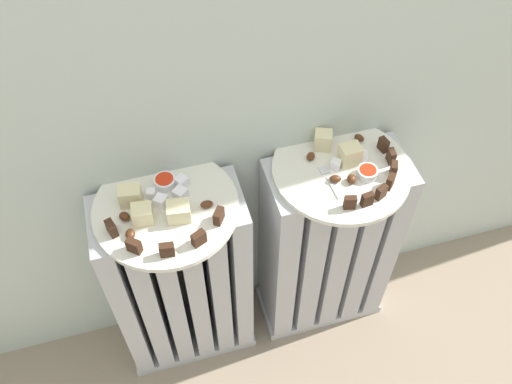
% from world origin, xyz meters
% --- Properties ---
extents(radiator_left, '(0.35, 0.17, 0.62)m').
position_xyz_m(radiator_left, '(-0.20, 0.28, 0.31)').
color(radiator_left, '#B2B2B7').
rests_on(radiator_left, ground_plane).
extents(radiator_right, '(0.35, 0.17, 0.62)m').
position_xyz_m(radiator_right, '(0.20, 0.28, 0.31)').
color(radiator_right, '#B2B2B7').
rests_on(radiator_right, ground_plane).
extents(plate_left, '(0.31, 0.31, 0.01)m').
position_xyz_m(plate_left, '(-0.20, 0.28, 0.63)').
color(plate_left, silver).
rests_on(plate_left, radiator_left).
extents(plate_right, '(0.31, 0.31, 0.01)m').
position_xyz_m(plate_right, '(0.20, 0.28, 0.63)').
color(plate_right, silver).
rests_on(plate_right, radiator_right).
extents(dark_cake_slice_left_0, '(0.02, 0.03, 0.03)m').
position_xyz_m(dark_cake_slice_left_0, '(-0.31, 0.24, 0.65)').
color(dark_cake_slice_left_0, '#382114').
rests_on(dark_cake_slice_left_0, plate_left).
extents(dark_cake_slice_left_1, '(0.03, 0.03, 0.03)m').
position_xyz_m(dark_cake_slice_left_1, '(-0.27, 0.19, 0.65)').
color(dark_cake_slice_left_1, '#382114').
rests_on(dark_cake_slice_left_1, plate_left).
extents(dark_cake_slice_left_2, '(0.03, 0.02, 0.03)m').
position_xyz_m(dark_cake_slice_left_2, '(-0.21, 0.16, 0.65)').
color(dark_cake_slice_left_2, '#382114').
rests_on(dark_cake_slice_left_2, plate_left).
extents(dark_cake_slice_left_3, '(0.03, 0.03, 0.03)m').
position_xyz_m(dark_cake_slice_left_3, '(-0.15, 0.17, 0.65)').
color(dark_cake_slice_left_3, '#382114').
rests_on(dark_cake_slice_left_3, plate_left).
extents(dark_cake_slice_left_4, '(0.03, 0.03, 0.03)m').
position_xyz_m(dark_cake_slice_left_4, '(-0.10, 0.21, 0.65)').
color(dark_cake_slice_left_4, '#382114').
rests_on(dark_cake_slice_left_4, plate_left).
extents(marble_cake_slice_left_0, '(0.05, 0.04, 0.05)m').
position_xyz_m(marble_cake_slice_left_0, '(-0.26, 0.31, 0.66)').
color(marble_cake_slice_left_0, beige).
rests_on(marble_cake_slice_left_0, plate_left).
extents(marble_cake_slice_left_1, '(0.05, 0.05, 0.04)m').
position_xyz_m(marble_cake_slice_left_1, '(-0.17, 0.24, 0.66)').
color(marble_cake_slice_left_1, beige).
rests_on(marble_cake_slice_left_1, plate_left).
extents(marble_cake_slice_left_2, '(0.04, 0.04, 0.04)m').
position_xyz_m(marble_cake_slice_left_2, '(-0.25, 0.26, 0.66)').
color(marble_cake_slice_left_2, beige).
rests_on(marble_cake_slice_left_2, plate_left).
extents(turkish_delight_left_0, '(0.04, 0.04, 0.03)m').
position_xyz_m(turkish_delight_left_0, '(-0.16, 0.29, 0.65)').
color(turkish_delight_left_0, white).
rests_on(turkish_delight_left_0, plate_left).
extents(turkish_delight_left_1, '(0.03, 0.03, 0.02)m').
position_xyz_m(turkish_delight_left_1, '(-0.20, 0.29, 0.65)').
color(turkish_delight_left_1, white).
rests_on(turkish_delight_left_1, plate_left).
extents(turkish_delight_left_2, '(0.02, 0.02, 0.02)m').
position_xyz_m(turkish_delight_left_2, '(-0.22, 0.31, 0.65)').
color(turkish_delight_left_2, white).
rests_on(turkish_delight_left_2, plate_left).
extents(turkish_delight_left_3, '(0.03, 0.03, 0.02)m').
position_xyz_m(turkish_delight_left_3, '(-0.15, 0.33, 0.65)').
color(turkish_delight_left_3, white).
rests_on(turkish_delight_left_3, plate_left).
extents(medjool_date_left_0, '(0.02, 0.03, 0.02)m').
position_xyz_m(medjool_date_left_0, '(-0.28, 0.22, 0.64)').
color(medjool_date_left_0, '#4C2814').
rests_on(medjool_date_left_0, plate_left).
extents(medjool_date_left_1, '(0.03, 0.02, 0.02)m').
position_xyz_m(medjool_date_left_1, '(-0.11, 0.25, 0.64)').
color(medjool_date_left_1, '#4C2814').
rests_on(medjool_date_left_1, plate_left).
extents(medjool_date_left_2, '(0.03, 0.03, 0.02)m').
position_xyz_m(medjool_date_left_2, '(-0.28, 0.27, 0.64)').
color(medjool_date_left_2, '#4C2814').
rests_on(medjool_date_left_2, plate_left).
extents(jam_bowl_left, '(0.05, 0.05, 0.02)m').
position_xyz_m(jam_bowl_left, '(-0.19, 0.34, 0.65)').
color(jam_bowl_left, white).
rests_on(jam_bowl_left, plate_left).
extents(dark_cake_slice_right_0, '(0.03, 0.02, 0.03)m').
position_xyz_m(dark_cake_slice_right_0, '(0.17, 0.17, 0.65)').
color(dark_cake_slice_right_0, '#382114').
rests_on(dark_cake_slice_right_0, plate_right).
extents(dark_cake_slice_right_1, '(0.03, 0.02, 0.03)m').
position_xyz_m(dark_cake_slice_right_1, '(0.21, 0.17, 0.65)').
color(dark_cake_slice_right_1, '#382114').
rests_on(dark_cake_slice_right_1, plate_right).
extents(dark_cake_slice_right_2, '(0.03, 0.02, 0.03)m').
position_xyz_m(dark_cake_slice_right_2, '(0.25, 0.18, 0.65)').
color(dark_cake_slice_right_2, '#382114').
rests_on(dark_cake_slice_right_2, plate_right).
extents(dark_cake_slice_right_3, '(0.03, 0.03, 0.03)m').
position_xyz_m(dark_cake_slice_right_3, '(0.28, 0.20, 0.65)').
color(dark_cake_slice_right_3, '#382114').
rests_on(dark_cake_slice_right_3, plate_right).
extents(dark_cake_slice_right_4, '(0.02, 0.03, 0.03)m').
position_xyz_m(dark_cake_slice_right_4, '(0.30, 0.23, 0.65)').
color(dark_cake_slice_right_4, '#382114').
rests_on(dark_cake_slice_right_4, plate_right).
extents(dark_cake_slice_right_5, '(0.02, 0.03, 0.03)m').
position_xyz_m(dark_cake_slice_right_5, '(0.31, 0.27, 0.65)').
color(dark_cake_slice_right_5, '#382114').
rests_on(dark_cake_slice_right_5, plate_right).
extents(dark_cake_slice_right_6, '(0.02, 0.03, 0.03)m').
position_xyz_m(dark_cake_slice_right_6, '(0.31, 0.31, 0.65)').
color(dark_cake_slice_right_6, '#382114').
rests_on(dark_cake_slice_right_6, plate_right).
extents(marble_cake_slice_right_0, '(0.05, 0.04, 0.05)m').
position_xyz_m(marble_cake_slice_right_0, '(0.22, 0.29, 0.66)').
color(marble_cake_slice_right_0, beige).
rests_on(marble_cake_slice_right_0, plate_right).
extents(marble_cake_slice_right_1, '(0.05, 0.05, 0.04)m').
position_xyz_m(marble_cake_slice_right_1, '(0.18, 0.35, 0.66)').
color(marble_cake_slice_right_1, beige).
rests_on(marble_cake_slice_right_1, plate_right).
extents(turkish_delight_right_0, '(0.03, 0.03, 0.02)m').
position_xyz_m(turkish_delight_right_0, '(0.18, 0.28, 0.65)').
color(turkish_delight_right_0, white).
rests_on(turkish_delight_right_0, plate_right).
extents(turkish_delight_right_1, '(0.02, 0.02, 0.02)m').
position_xyz_m(turkish_delight_right_1, '(0.25, 0.29, 0.65)').
color(turkish_delight_right_1, white).
rests_on(turkish_delight_right_1, plate_right).
extents(medjool_date_right_0, '(0.03, 0.03, 0.02)m').
position_xyz_m(medjool_date_right_0, '(0.20, 0.24, 0.65)').
color(medjool_date_right_0, '#4C2814').
rests_on(medjool_date_right_0, plate_right).
extents(medjool_date_right_1, '(0.03, 0.03, 0.01)m').
position_xyz_m(medjool_date_right_1, '(0.14, 0.32, 0.64)').
color(medjool_date_right_1, '#4C2814').
rests_on(medjool_date_right_1, plate_right).
extents(medjool_date_right_2, '(0.03, 0.02, 0.02)m').
position_xyz_m(medjool_date_right_2, '(0.17, 0.25, 0.64)').
color(medjool_date_right_2, '#4C2814').
rests_on(medjool_date_right_2, plate_right).
extents(medjool_date_right_3, '(0.03, 0.03, 0.02)m').
position_xyz_m(medjool_date_right_3, '(0.27, 0.35, 0.64)').
color(medjool_date_right_3, '#4C2814').
rests_on(medjool_date_right_3, plate_right).
extents(jam_bowl_right, '(0.05, 0.05, 0.02)m').
position_xyz_m(jam_bowl_right, '(0.24, 0.24, 0.65)').
color(jam_bowl_right, white).
rests_on(jam_bowl_right, plate_right).
extents(fork, '(0.02, 0.10, 0.00)m').
position_xyz_m(fork, '(0.16, 0.25, 0.64)').
color(fork, silver).
rests_on(fork, plate_right).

